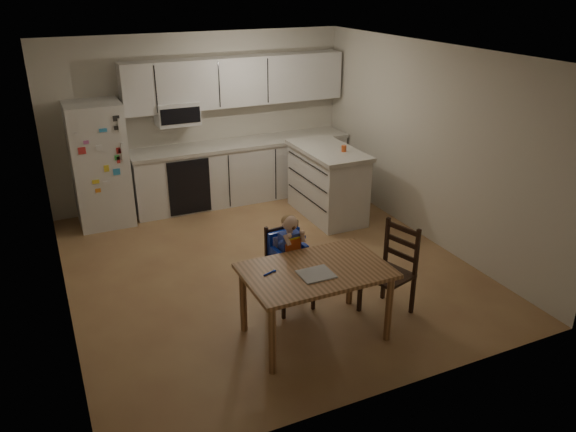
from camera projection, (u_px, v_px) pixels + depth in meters
The scene contains 10 objects.
room at pixel (249, 155), 6.69m from camera, with size 4.52×5.01×2.51m.
refrigerator at pixel (100, 165), 7.65m from camera, with size 0.72×0.70×1.70m, color silver.
kitchen_run at pixel (239, 144), 8.50m from camera, with size 3.37×0.62×2.15m.
kitchen_island at pixel (327, 182), 8.02m from camera, with size 0.71×1.36×1.00m.
red_cup at pixel (344, 148), 7.67m from camera, with size 0.07×0.07×0.09m, color #DE531C.
dining_table at pixel (316, 278), 5.23m from camera, with size 1.35×0.87×0.72m.
napkin at pixel (316, 274), 5.09m from camera, with size 0.30×0.26×0.01m, color #A5A5AA.
toddler_spoon at pixel (269, 273), 5.10m from camera, with size 0.02×0.02×0.12m, color #112FC0.
chair_booster at pixel (288, 251), 5.74m from camera, with size 0.42×0.42×1.04m.
chair_side at pixel (394, 263), 5.69m from camera, with size 0.52×0.52×0.95m.
Camera 1 is at (-2.27, -5.56, 3.22)m, focal length 35.00 mm.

